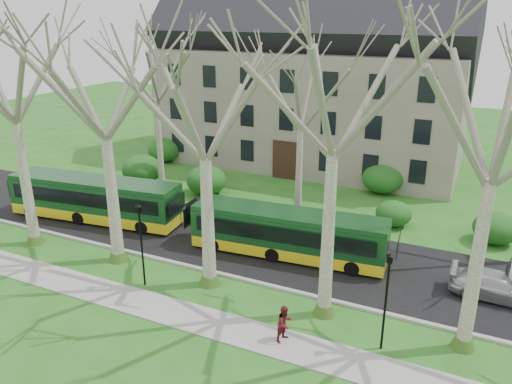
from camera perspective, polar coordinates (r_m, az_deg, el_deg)
ground at (r=24.50m, az=0.43°, el=-12.50°), size 120.00×120.00×0.00m
sidewalk at (r=22.62m, az=-2.33°, el=-15.51°), size 70.00×2.00×0.06m
road at (r=28.91m, az=5.04°, el=-7.10°), size 80.00×8.00×0.06m
curb at (r=25.63m, az=1.86°, el=-10.73°), size 80.00×0.25×0.14m
building at (r=45.49m, az=6.46°, el=13.44°), size 26.50×12.20×16.00m
tree_row_verge at (r=21.82m, az=0.81°, el=3.60°), size 49.00×7.00×14.00m
tree_row_far at (r=32.20m, az=6.58°, el=7.01°), size 33.00×7.00×12.00m
lamp_row at (r=22.42m, az=-0.64°, el=-8.19°), size 36.22×0.22×4.30m
hedges at (r=37.40m, az=2.95°, el=0.99°), size 30.60×8.60×2.00m
bus_lead at (r=34.53m, az=-17.93°, el=-0.72°), size 11.90×3.79×2.92m
bus_follow at (r=28.12m, az=3.66°, el=-4.70°), size 11.13×3.19×2.74m
sedan at (r=27.01m, az=26.04°, el=-9.68°), size 4.52×1.86×1.31m
pedestrian_b at (r=21.60m, az=3.31°, el=-14.76°), size 0.84×0.94×1.60m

